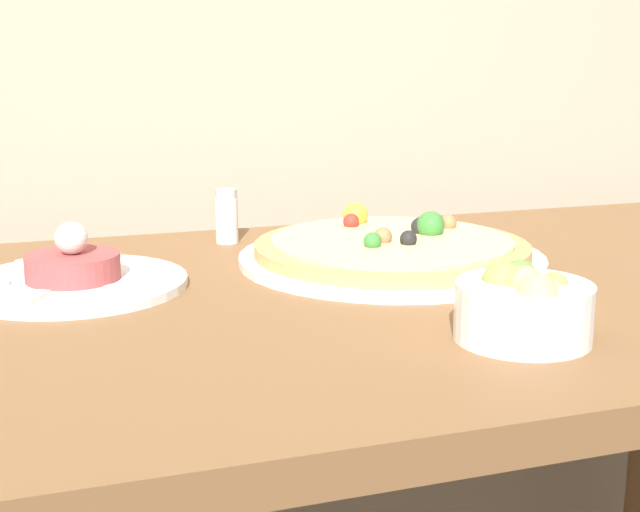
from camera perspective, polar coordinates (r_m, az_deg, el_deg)
The scene contains 5 objects.
dining_table at distance 0.99m, azimuth 2.64°, elevation -8.14°, with size 1.43×0.73×0.79m.
pizza_plate at distance 1.08m, azimuth 4.61°, elevation 0.35°, with size 0.37×0.37×0.06m.
tartare_plate at distance 0.99m, azimuth -15.49°, elevation -1.26°, with size 0.24×0.24×0.07m.
small_bowl at distance 0.80m, azimuth 12.86°, elevation -3.09°, with size 0.12×0.12×0.07m.
salt_shaker at distance 1.19m, azimuth -5.99°, elevation 2.54°, with size 0.03×0.03×0.07m.
Camera 1 is at (-0.34, -0.50, 1.04)m, focal length 50.00 mm.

